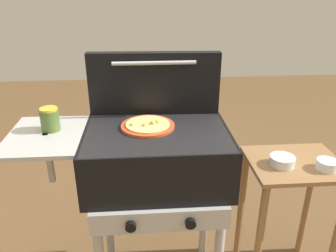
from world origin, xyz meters
TOP-DOWN VIEW (x-y plane):
  - grill at (-0.01, -0.00)m, footprint 0.96×0.53m
  - grill_lid_open at (0.00, 0.21)m, footprint 0.63×0.09m
  - pizza_cheese at (-0.04, 0.04)m, footprint 0.24×0.24m
  - sauce_jar at (-0.46, 0.04)m, footprint 0.08×0.08m
  - prep_table at (0.66, 0.00)m, footprint 0.44×0.36m
  - topping_bowl_near at (0.58, -0.03)m, footprint 0.12×0.12m
  - topping_bowl_far at (0.77, -0.08)m, footprint 0.10×0.10m

SIDE VIEW (x-z plane):
  - prep_table at x=0.66m, z-range 0.16..0.87m
  - topping_bowl_far at x=0.77m, z-range 0.71..0.76m
  - topping_bowl_near at x=0.58m, z-range 0.71..0.76m
  - grill at x=-0.01m, z-range 0.31..1.21m
  - pizza_cheese at x=-0.04m, z-range 0.89..0.93m
  - sauce_jar at x=-0.46m, z-range 0.90..1.00m
  - grill_lid_open at x=0.00m, z-range 0.90..1.20m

